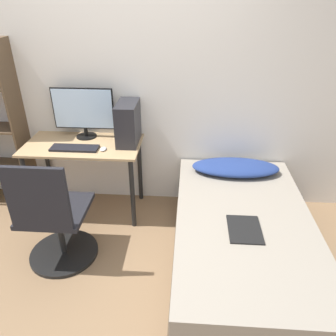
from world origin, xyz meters
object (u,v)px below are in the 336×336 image
(monitor, at_px, (83,111))
(keyboard, at_px, (75,148))
(bed, at_px, (241,241))
(pc_tower, at_px, (128,123))
(office_chair, at_px, (55,224))

(monitor, bearing_deg, keyboard, -95.32)
(bed, relative_size, keyboard, 4.47)
(keyboard, relative_size, pc_tower, 1.12)
(monitor, distance_m, pc_tower, 0.46)
(bed, bearing_deg, pc_tower, 143.46)
(keyboard, bearing_deg, bed, -20.70)
(monitor, bearing_deg, office_chair, -92.43)
(bed, distance_m, monitor, 1.87)
(bed, distance_m, pc_tower, 1.46)
(office_chair, relative_size, pc_tower, 2.58)
(office_chair, height_order, pc_tower, pc_tower)
(pc_tower, bearing_deg, bed, -36.54)
(office_chair, xyz_separation_m, bed, (1.51, 0.06, -0.14))
(monitor, xyz_separation_m, keyboard, (-0.03, -0.29, -0.26))
(monitor, bearing_deg, pc_tower, -12.27)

